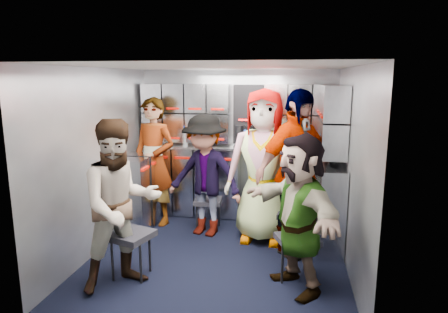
% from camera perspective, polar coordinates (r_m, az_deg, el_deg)
% --- Properties ---
extents(floor, '(3.00, 3.00, 0.00)m').
position_cam_1_polar(floor, '(4.72, -0.73, -13.69)').
color(floor, black).
rests_on(floor, ground).
extents(wall_back, '(2.80, 0.04, 2.10)m').
position_cam_1_polar(wall_back, '(5.84, 1.93, 1.97)').
color(wall_back, gray).
rests_on(wall_back, ground).
extents(wall_left, '(0.04, 3.00, 2.10)m').
position_cam_1_polar(wall_left, '(4.83, -17.32, -0.47)').
color(wall_left, gray).
rests_on(wall_left, ground).
extents(wall_right, '(0.04, 3.00, 2.10)m').
position_cam_1_polar(wall_right, '(4.35, 17.67, -1.75)').
color(wall_right, gray).
rests_on(wall_right, ground).
extents(ceiling, '(2.80, 3.00, 0.02)m').
position_cam_1_polar(ceiling, '(4.28, -0.81, 12.74)').
color(ceiling, silver).
rests_on(ceiling, wall_back).
extents(cart_bank_back, '(2.68, 0.38, 0.99)m').
position_cam_1_polar(cart_bank_back, '(5.75, 1.61, -3.83)').
color(cart_bank_back, '#9EA2AD').
rests_on(cart_bank_back, ground).
extents(cart_bank_left, '(0.38, 0.76, 0.99)m').
position_cam_1_polar(cart_bank_left, '(5.37, -12.26, -5.17)').
color(cart_bank_left, '#9EA2AD').
rests_on(cart_bank_left, ground).
extents(counter, '(2.68, 0.42, 0.03)m').
position_cam_1_polar(counter, '(5.64, 1.64, 1.28)').
color(counter, '#AEB0B5').
rests_on(counter, cart_bank_back).
extents(locker_bank_back, '(2.68, 0.28, 0.82)m').
position_cam_1_polar(locker_bank_back, '(5.63, 1.75, 6.15)').
color(locker_bank_back, '#9EA2AD').
rests_on(locker_bank_back, wall_back).
extents(locker_bank_right, '(0.28, 1.00, 0.82)m').
position_cam_1_polar(locker_bank_right, '(4.95, 15.18, 5.07)').
color(locker_bank_right, '#9EA2AD').
rests_on(locker_bank_right, wall_right).
extents(right_cabinet, '(0.28, 1.20, 1.00)m').
position_cam_1_polar(right_cabinet, '(5.05, 14.71, -6.28)').
color(right_cabinet, '#9EA2AD').
rests_on(right_cabinet, ground).
extents(coffee_niche, '(0.46, 0.16, 0.84)m').
position_cam_1_polar(coffee_niche, '(5.67, 3.64, 5.97)').
color(coffee_niche, black).
rests_on(coffee_niche, wall_back).
extents(red_latch_strip, '(2.60, 0.02, 0.03)m').
position_cam_1_polar(red_latch_strip, '(5.47, 1.33, -0.47)').
color(red_latch_strip, '#AC0C04').
rests_on(red_latch_strip, cart_bank_back).
extents(jump_seat_near_left, '(0.49, 0.48, 0.47)m').
position_cam_1_polar(jump_seat_near_left, '(4.17, -13.21, -11.17)').
color(jump_seat_near_left, black).
rests_on(jump_seat_near_left, ground).
extents(jump_seat_mid_left, '(0.37, 0.35, 0.41)m').
position_cam_1_polar(jump_seat_mid_left, '(5.32, -2.29, -6.57)').
color(jump_seat_mid_left, black).
rests_on(jump_seat_mid_left, ground).
extents(jump_seat_center, '(0.52, 0.51, 0.49)m').
position_cam_1_polar(jump_seat_center, '(5.15, 5.68, -6.39)').
color(jump_seat_center, black).
rests_on(jump_seat_center, ground).
extents(jump_seat_mid_right, '(0.39, 0.38, 0.42)m').
position_cam_1_polar(jump_seat_mid_right, '(4.85, 9.91, -8.35)').
color(jump_seat_mid_right, black).
rests_on(jump_seat_mid_right, ground).
extents(jump_seat_near_right, '(0.48, 0.47, 0.44)m').
position_cam_1_polar(jump_seat_near_right, '(4.09, 10.42, -11.89)').
color(jump_seat_near_right, black).
rests_on(jump_seat_near_right, ground).
extents(attendant_standing, '(0.72, 0.57, 1.73)m').
position_cam_1_polar(attendant_standing, '(5.49, -9.97, -0.74)').
color(attendant_standing, black).
rests_on(attendant_standing, ground).
extents(attendant_arc_a, '(1.00, 0.98, 1.62)m').
position_cam_1_polar(attendant_arc_a, '(3.89, -14.51, -6.75)').
color(attendant_arc_a, black).
rests_on(attendant_arc_a, ground).
extents(attendant_arc_b, '(1.12, 0.82, 1.55)m').
position_cam_1_polar(attendant_arc_b, '(5.03, -2.76, -2.74)').
color(attendant_arc_b, black).
rests_on(attendant_arc_b, ground).
extents(attendant_arc_c, '(0.96, 0.67, 1.87)m').
position_cam_1_polar(attendant_arc_c, '(4.84, 5.63, -1.41)').
color(attendant_arc_c, black).
rests_on(attendant_arc_c, ground).
extents(attendant_arc_d, '(1.11, 1.09, 1.88)m').
position_cam_1_polar(attendant_arc_d, '(4.52, 10.15, -2.38)').
color(attendant_arc_d, black).
rests_on(attendant_arc_d, ground).
extents(attendant_arc_e, '(1.14, 1.41, 1.51)m').
position_cam_1_polar(attendant_arc_e, '(3.80, 10.63, -7.94)').
color(attendant_arc_e, black).
rests_on(attendant_arc_e, ground).
extents(bottle_left, '(0.07, 0.07, 0.26)m').
position_cam_1_polar(bottle_left, '(5.71, -5.59, 2.86)').
color(bottle_left, white).
rests_on(bottle_left, counter).
extents(bottle_mid, '(0.06, 0.06, 0.23)m').
position_cam_1_polar(bottle_mid, '(5.55, 3.04, 2.46)').
color(bottle_mid, white).
rests_on(bottle_mid, counter).
extents(bottle_right, '(0.07, 0.07, 0.25)m').
position_cam_1_polar(bottle_right, '(5.53, 5.11, 2.54)').
color(bottle_right, white).
rests_on(bottle_right, counter).
extents(cup_left, '(0.08, 0.08, 0.10)m').
position_cam_1_polar(cup_left, '(5.64, -2.44, 1.94)').
color(cup_left, '#C2B189').
rests_on(cup_left, counter).
extents(cup_right, '(0.07, 0.07, 0.10)m').
position_cam_1_polar(cup_right, '(5.51, 9.34, 1.62)').
color(cup_right, '#C2B189').
rests_on(cup_right, counter).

